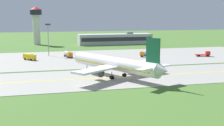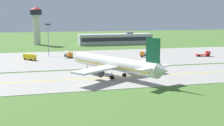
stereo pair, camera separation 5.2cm
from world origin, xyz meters
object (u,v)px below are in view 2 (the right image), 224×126
at_px(control_tower, 36,22).
at_px(apron_light_mast, 48,36).
at_px(service_truck_catering, 68,54).
at_px(service_truck_pushback, 147,54).
at_px(airplane_lead, 115,64).
at_px(service_truck_baggage, 205,54).
at_px(service_truck_fuel, 30,57).

relative_size(control_tower, apron_light_mast, 1.60).
xyz_separation_m(service_truck_catering, service_truck_pushback, (33.91, -7.76, 0.00)).
height_order(service_truck_catering, control_tower, control_tower).
xyz_separation_m(airplane_lead, service_truck_baggage, (50.76, 33.43, -2.95)).
relative_size(service_truck_fuel, apron_light_mast, 0.40).
bearing_deg(airplane_lead, service_truck_catering, 101.37).
xyz_separation_m(service_truck_baggage, apron_light_mast, (-68.19, 19.05, 8.14)).
relative_size(service_truck_baggage, service_truck_pushback, 1.06).
bearing_deg(service_truck_pushback, service_truck_baggage, -10.50).
bearing_deg(control_tower, service_truck_fuel, -92.68).
bearing_deg(service_truck_catering, service_truck_pushback, -12.90).
distance_m(service_truck_pushback, control_tower, 84.72).
height_order(service_truck_baggage, service_truck_fuel, service_truck_fuel).
xyz_separation_m(control_tower, apron_light_mast, (5.14, -54.95, -5.05)).
xyz_separation_m(service_truck_baggage, service_truck_pushback, (-26.11, 4.84, 0.35)).
bearing_deg(airplane_lead, apron_light_mast, 108.37).
bearing_deg(service_truck_fuel, service_truck_pushback, -3.61).
xyz_separation_m(airplane_lead, apron_light_mast, (-17.43, 52.48, 5.19)).
distance_m(service_truck_catering, control_tower, 64.13).
height_order(service_truck_baggage, service_truck_catering, service_truck_catering).
bearing_deg(service_truck_catering, service_truck_baggage, -11.86).
bearing_deg(service_truck_catering, service_truck_fuel, -164.36).
relative_size(airplane_lead, service_truck_fuel, 6.21).
xyz_separation_m(service_truck_fuel, service_truck_catering, (16.40, 4.59, 0.00)).
height_order(airplane_lead, control_tower, control_tower).
distance_m(service_truck_baggage, apron_light_mast, 71.27).
relative_size(service_truck_fuel, service_truck_catering, 0.93).
xyz_separation_m(airplane_lead, control_tower, (-22.56, 107.43, 10.24)).
relative_size(airplane_lead, apron_light_mast, 2.47).
bearing_deg(service_truck_baggage, service_truck_catering, 168.14).
height_order(service_truck_catering, service_truck_pushback, same).
relative_size(airplane_lead, service_truck_catering, 5.75).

